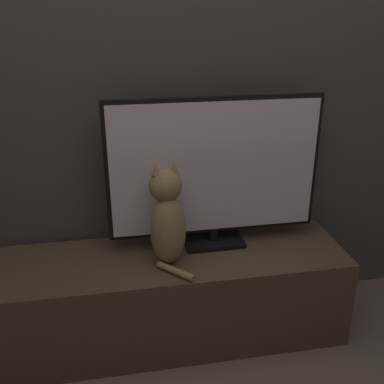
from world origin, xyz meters
name	(u,v)px	position (x,y,z in m)	size (l,w,h in m)	color
wall_back	(158,35)	(0.00, 1.22, 1.30)	(4.80, 0.05, 2.60)	#47423D
tv_stand	(171,296)	(0.00, 0.96, 0.21)	(1.53, 0.44, 0.41)	brown
tv	(215,171)	(0.21, 1.05, 0.76)	(0.92, 0.16, 0.66)	black
cat	(167,219)	(-0.02, 0.92, 0.61)	(0.17, 0.27, 0.43)	#997547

